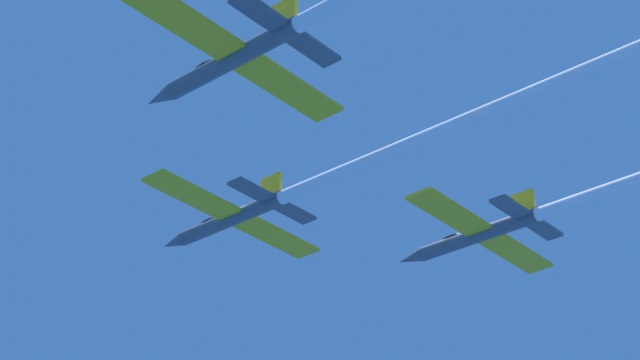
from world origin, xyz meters
TOP-DOWN VIEW (x-y plane):
  - jet_lead at (0.62, -20.72)m, footprint 19.84×68.95m

SIDE VIEW (x-z plane):
  - jet_lead at x=0.62m, z-range -1.08..2.21m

